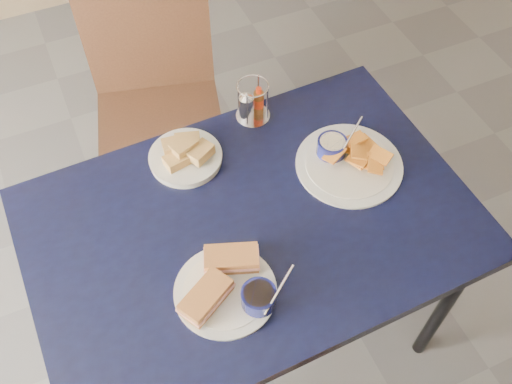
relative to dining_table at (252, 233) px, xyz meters
name	(u,v)px	position (x,y,z in m)	size (l,w,h in m)	color
ground	(270,373)	(-0.02, -0.19, -0.69)	(6.00, 6.00, 0.00)	#535459
dining_table	(252,233)	(0.00, 0.00, 0.00)	(1.26, 0.86, 0.75)	black
chair_far	(150,91)	(-0.07, 0.81, -0.12)	(0.56, 0.55, 0.99)	black
sandwich_plate	(229,286)	(-0.14, -0.17, 0.09)	(0.30, 0.27, 0.12)	white
plantain_plate	(346,159)	(0.34, 0.08, 0.08)	(0.32, 0.32, 0.12)	white
bread_basket	(185,155)	(-0.09, 0.28, 0.09)	(0.22, 0.22, 0.08)	white
condiment_caddy	(251,104)	(0.16, 0.37, 0.12)	(0.11, 0.11, 0.14)	silver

